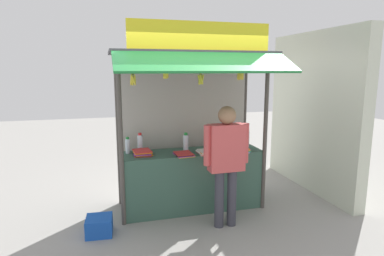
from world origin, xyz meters
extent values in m
plane|color=gray|center=(0.00, 0.00, 0.00)|extent=(20.00, 20.00, 0.00)
cube|color=#385B4C|center=(0.00, 0.00, 0.44)|extent=(2.06, 0.56, 0.88)
cylinder|color=#4C4742|center=(-1.03, -0.28, 1.13)|extent=(0.06, 0.06, 2.26)
cylinder|color=#4C4742|center=(1.03, -0.28, 1.13)|extent=(0.06, 0.06, 2.26)
cylinder|color=#4C4742|center=(-1.03, 0.45, 1.13)|extent=(0.06, 0.06, 2.26)
cylinder|color=#4C4742|center=(1.03, 0.45, 1.13)|extent=(0.06, 0.06, 2.26)
cube|color=#B7B2A8|center=(0.00, 0.45, 1.11)|extent=(2.01, 0.04, 2.21)
cube|color=#3F3F44|center=(0.00, -0.01, 2.28)|extent=(2.26, 0.93, 0.04)
cube|color=#1E7A38|center=(0.00, -0.73, 2.15)|extent=(2.22, 0.51, 0.26)
cube|color=yellow|center=(0.00, -0.43, 2.48)|extent=(1.85, 0.04, 0.35)
cylinder|color=#59544C|center=(0.00, -0.38, 2.18)|extent=(1.95, 0.02, 0.02)
cylinder|color=silver|center=(0.80, 0.21, 1.00)|extent=(0.08, 0.08, 0.24)
cylinder|color=#198C33|center=(0.80, 0.21, 1.13)|extent=(0.05, 0.05, 0.03)
cylinder|color=silver|center=(-0.92, 0.15, 0.98)|extent=(0.07, 0.07, 0.21)
cylinder|color=#198C33|center=(-0.92, 0.15, 1.10)|extent=(0.04, 0.04, 0.03)
cylinder|color=silver|center=(-0.73, 0.19, 1.00)|extent=(0.08, 0.08, 0.25)
cylinder|color=red|center=(-0.73, 0.19, 1.14)|extent=(0.05, 0.05, 0.03)
cylinder|color=silver|center=(-0.09, 0.02, 1.00)|extent=(0.08, 0.08, 0.25)
cylinder|color=#198C33|center=(-0.09, 0.02, 1.14)|extent=(0.05, 0.05, 0.03)
cylinder|color=silver|center=(0.90, 0.06, 1.00)|extent=(0.08, 0.08, 0.24)
cylinder|color=red|center=(0.90, 0.06, 1.13)|extent=(0.05, 0.05, 0.03)
cube|color=yellow|center=(-0.17, -0.18, 0.88)|extent=(0.26, 0.30, 0.01)
cube|color=purple|center=(-0.17, -0.19, 0.89)|extent=(0.27, 0.31, 0.01)
cube|color=black|center=(-0.17, -0.18, 0.90)|extent=(0.25, 0.30, 0.01)
cube|color=red|center=(-0.17, -0.18, 0.91)|extent=(0.25, 0.29, 0.01)
cube|color=white|center=(0.16, -0.18, 0.88)|extent=(0.22, 0.28, 0.01)
cube|color=red|center=(0.15, -0.18, 0.89)|extent=(0.22, 0.28, 0.01)
cube|color=white|center=(0.15, -0.17, 0.89)|extent=(0.21, 0.27, 0.01)
cube|color=white|center=(0.15, -0.17, 0.90)|extent=(0.22, 0.28, 0.01)
cube|color=orange|center=(0.16, -0.17, 0.91)|extent=(0.22, 0.28, 0.01)
cube|color=white|center=(0.16, -0.18, 0.92)|extent=(0.21, 0.27, 0.01)
cube|color=white|center=(0.69, -0.18, 0.88)|extent=(0.21, 0.29, 0.01)
cube|color=blue|center=(0.70, -0.18, 0.89)|extent=(0.20, 0.28, 0.01)
cube|color=green|center=(0.70, -0.18, 0.90)|extent=(0.19, 0.28, 0.01)
cube|color=yellow|center=(0.69, -0.18, 0.91)|extent=(0.20, 0.28, 0.01)
cube|color=purple|center=(0.69, -0.18, 0.92)|extent=(0.21, 0.29, 0.01)
cube|color=orange|center=(0.69, -0.17, 0.93)|extent=(0.19, 0.28, 0.01)
cube|color=red|center=(-0.72, -0.01, 0.88)|extent=(0.25, 0.28, 0.01)
cube|color=black|center=(-0.73, 0.00, 0.88)|extent=(0.26, 0.28, 0.01)
cube|color=orange|center=(-0.72, -0.01, 0.89)|extent=(0.26, 0.28, 0.01)
cube|color=purple|center=(-0.73, -0.01, 0.90)|extent=(0.25, 0.28, 0.01)
cube|color=orange|center=(-0.73, 0.01, 0.92)|extent=(0.25, 0.28, 0.01)
cube|color=orange|center=(-0.72, -0.01, 0.93)|extent=(0.25, 0.28, 0.01)
cube|color=red|center=(-0.73, 0.00, 0.94)|extent=(0.26, 0.29, 0.01)
cylinder|color=#332D23|center=(-0.86, -0.38, 2.10)|extent=(0.01, 0.01, 0.14)
cylinder|color=olive|center=(-0.86, -0.38, 2.01)|extent=(0.04, 0.04, 0.04)
ellipsoid|color=yellow|center=(-0.84, -0.38, 1.93)|extent=(0.04, 0.07, 0.14)
ellipsoid|color=yellow|center=(-0.85, -0.36, 1.93)|extent=(0.07, 0.04, 0.15)
ellipsoid|color=yellow|center=(-0.87, -0.37, 1.93)|extent=(0.06, 0.06, 0.15)
ellipsoid|color=yellow|center=(-0.87, -0.39, 1.93)|extent=(0.05, 0.05, 0.15)
ellipsoid|color=yellow|center=(-0.85, -0.40, 1.93)|extent=(0.08, 0.04, 0.14)
cylinder|color=#332D23|center=(-0.45, -0.38, 2.13)|extent=(0.01, 0.01, 0.07)
cylinder|color=olive|center=(-0.45, -0.38, 2.08)|extent=(0.04, 0.04, 0.04)
ellipsoid|color=yellow|center=(-0.43, -0.38, 2.01)|extent=(0.03, 0.06, 0.13)
ellipsoid|color=yellow|center=(-0.44, -0.37, 2.01)|extent=(0.05, 0.05, 0.13)
ellipsoid|color=yellow|center=(-0.45, -0.36, 2.01)|extent=(0.07, 0.04, 0.13)
ellipsoid|color=yellow|center=(-0.46, -0.36, 2.01)|extent=(0.06, 0.05, 0.13)
ellipsoid|color=yellow|center=(-0.47, -0.37, 2.01)|extent=(0.04, 0.06, 0.13)
ellipsoid|color=yellow|center=(-0.46, -0.38, 2.01)|extent=(0.04, 0.06, 0.13)
ellipsoid|color=yellow|center=(-0.46, -0.39, 2.00)|extent=(0.05, 0.04, 0.13)
ellipsoid|color=yellow|center=(-0.45, -0.39, 2.00)|extent=(0.06, 0.03, 0.13)
ellipsoid|color=yellow|center=(-0.43, -0.40, 2.01)|extent=(0.06, 0.06, 0.13)
cylinder|color=#332D23|center=(0.57, -0.38, 2.13)|extent=(0.01, 0.01, 0.07)
cylinder|color=olive|center=(0.57, -0.38, 2.07)|extent=(0.04, 0.04, 0.04)
ellipsoid|color=yellow|center=(0.60, -0.38, 1.99)|extent=(0.04, 0.09, 0.15)
ellipsoid|color=yellow|center=(0.59, -0.36, 1.99)|extent=(0.07, 0.08, 0.16)
ellipsoid|color=yellow|center=(0.57, -0.36, 1.99)|extent=(0.08, 0.04, 0.16)
ellipsoid|color=yellow|center=(0.55, -0.36, 1.99)|extent=(0.08, 0.07, 0.16)
ellipsoid|color=yellow|center=(0.55, -0.37, 1.99)|extent=(0.05, 0.07, 0.16)
ellipsoid|color=yellow|center=(0.54, -0.39, 1.99)|extent=(0.05, 0.09, 0.16)
ellipsoid|color=yellow|center=(0.55, -0.40, 1.99)|extent=(0.08, 0.07, 0.16)
ellipsoid|color=yellow|center=(0.57, -0.41, 1.99)|extent=(0.09, 0.04, 0.16)
ellipsoid|color=yellow|center=(0.59, -0.40, 1.99)|extent=(0.07, 0.08, 0.16)
cylinder|color=#332D23|center=(0.01, -0.38, 2.10)|extent=(0.01, 0.01, 0.14)
cylinder|color=olive|center=(0.01, -0.38, 2.01)|extent=(0.04, 0.04, 0.04)
ellipsoid|color=yellow|center=(0.04, -0.38, 1.93)|extent=(0.03, 0.08, 0.14)
ellipsoid|color=yellow|center=(0.02, -0.36, 1.93)|extent=(0.06, 0.04, 0.15)
ellipsoid|color=yellow|center=(0.00, -0.37, 1.93)|extent=(0.05, 0.06, 0.15)
ellipsoid|color=yellow|center=(-0.01, -0.40, 1.93)|extent=(0.06, 0.07, 0.15)
ellipsoid|color=yellow|center=(0.02, -0.40, 1.93)|extent=(0.07, 0.04, 0.15)
cylinder|color=#383842|center=(0.19, -0.67, 0.38)|extent=(0.12, 0.12, 0.77)
cylinder|color=#383842|center=(0.36, -0.67, 0.38)|extent=(0.12, 0.12, 0.77)
cube|color=#CC4C4C|center=(0.27, -0.67, 1.07)|extent=(0.46, 0.20, 0.61)
cylinder|color=#CC4C4C|center=(0.02, -0.67, 1.12)|extent=(0.10, 0.10, 0.52)
cylinder|color=#CC4C4C|center=(0.53, -0.67, 1.12)|extent=(0.10, 0.10, 0.52)
sphere|color=#936B4C|center=(0.27, -0.67, 1.49)|extent=(0.23, 0.23, 0.23)
cube|color=#194CB2|center=(-1.34, -0.46, 0.11)|extent=(0.34, 0.34, 0.22)
cube|color=beige|center=(2.23, 0.30, 1.34)|extent=(0.20, 2.40, 2.68)
camera|label=1|loc=(-1.22, -4.45, 2.06)|focal=30.31mm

